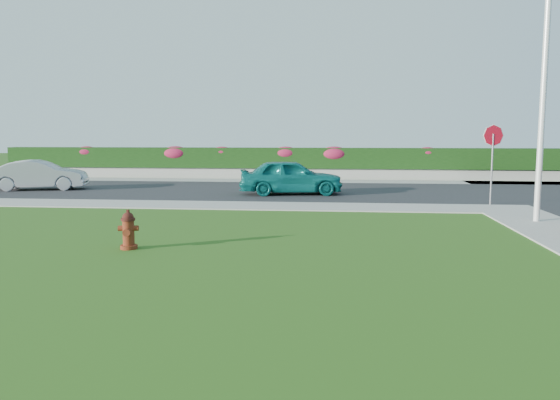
# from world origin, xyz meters

# --- Properties ---
(ground) EXTENTS (120.00, 120.00, 0.00)m
(ground) POSITION_xyz_m (0.00, 0.00, 0.00)
(ground) COLOR black
(ground) RESTS_ON ground
(street_far) EXTENTS (26.00, 8.00, 0.04)m
(street_far) POSITION_xyz_m (-5.00, 14.00, 0.02)
(street_far) COLOR black
(street_far) RESTS_ON ground
(sidewalk_far) EXTENTS (24.00, 2.00, 0.04)m
(sidewalk_far) POSITION_xyz_m (-6.00, 9.00, 0.02)
(sidewalk_far) COLOR gray
(sidewalk_far) RESTS_ON ground
(curb_corner) EXTENTS (2.00, 2.00, 0.04)m
(curb_corner) POSITION_xyz_m (7.00, 9.00, 0.02)
(curb_corner) COLOR gray
(curb_corner) RESTS_ON ground
(sidewalk_beyond) EXTENTS (34.00, 2.00, 0.04)m
(sidewalk_beyond) POSITION_xyz_m (-1.00, 19.00, 0.02)
(sidewalk_beyond) COLOR gray
(sidewalk_beyond) RESTS_ON ground
(retaining_wall) EXTENTS (34.00, 0.40, 0.60)m
(retaining_wall) POSITION_xyz_m (-1.00, 20.50, 0.30)
(retaining_wall) COLOR gray
(retaining_wall) RESTS_ON ground
(hedge) EXTENTS (32.00, 0.90, 1.10)m
(hedge) POSITION_xyz_m (-1.00, 20.60, 1.15)
(hedge) COLOR black
(hedge) RESTS_ON retaining_wall
(fire_hydrant) EXTENTS (0.43, 0.41, 0.83)m
(fire_hydrant) POSITION_xyz_m (-2.78, 1.89, 0.40)
(fire_hydrant) COLOR #4A190B
(fire_hydrant) RESTS_ON ground
(sedan_teal) EXTENTS (4.31, 2.28, 1.39)m
(sedan_teal) POSITION_xyz_m (-0.26, 12.56, 0.74)
(sedan_teal) COLOR #0E6B68
(sedan_teal) RESTS_ON street_far
(sedan_silver) EXTENTS (4.09, 2.37, 1.27)m
(sedan_silver) POSITION_xyz_m (-11.19, 13.24, 0.68)
(sedan_silver) COLOR #9FA0A6
(sedan_silver) RESTS_ON street_far
(utility_pole) EXTENTS (0.16, 0.16, 6.37)m
(utility_pole) POSITION_xyz_m (7.04, 6.47, 3.18)
(utility_pole) COLOR silver
(utility_pole) RESTS_ON ground
(stop_sign) EXTENTS (0.72, 0.22, 2.75)m
(stop_sign) POSITION_xyz_m (6.76, 10.03, 2.06)
(stop_sign) COLOR slate
(stop_sign) RESTS_ON ground
(flower_clump_a) EXTENTS (1.24, 0.80, 0.62)m
(flower_clump_a) POSITION_xyz_m (-12.47, 20.50, 1.45)
(flower_clump_a) COLOR #BA1F37
(flower_clump_a) RESTS_ON hedge
(flower_clump_b) EXTENTS (1.54, 0.99, 0.77)m
(flower_clump_b) POSITION_xyz_m (-7.35, 20.50, 1.39)
(flower_clump_b) COLOR #BA1F37
(flower_clump_b) RESTS_ON hedge
(flower_clump_c) EXTENTS (1.13, 0.73, 0.56)m
(flower_clump_c) POSITION_xyz_m (-4.72, 20.50, 1.48)
(flower_clump_c) COLOR #BA1F37
(flower_clump_c) RESTS_ON hedge
(flower_clump_d) EXTENTS (1.37, 0.88, 0.68)m
(flower_clump_d) POSITION_xyz_m (-1.22, 20.50, 1.43)
(flower_clump_d) COLOR #BA1F37
(flower_clump_d) RESTS_ON hedge
(flower_clump_e) EXTENTS (1.56, 1.00, 0.78)m
(flower_clump_e) POSITION_xyz_m (1.39, 20.50, 1.39)
(flower_clump_e) COLOR #BA1F37
(flower_clump_e) RESTS_ON hedge
(flower_clump_f) EXTENTS (1.14, 0.73, 0.57)m
(flower_clump_f) POSITION_xyz_m (6.29, 20.50, 1.47)
(flower_clump_f) COLOR #BA1F37
(flower_clump_f) RESTS_ON hedge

